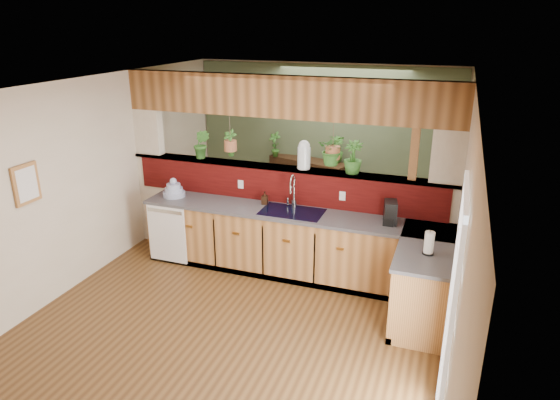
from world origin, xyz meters
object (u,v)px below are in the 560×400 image
(dish_stack, at_px, (174,191))
(shelving_console, at_px, (308,186))
(paper_towel, at_px, (429,243))
(glass_jar, at_px, (304,155))
(soap_dispenser, at_px, (265,198))
(coffee_maker, at_px, (390,213))
(faucet, at_px, (293,190))

(dish_stack, height_order, shelving_console, dish_stack)
(paper_towel, distance_m, glass_jar, 2.11)
(soap_dispenser, distance_m, paper_towel, 2.36)
(dish_stack, bearing_deg, coffee_maker, 0.50)
(faucet, xyz_separation_m, glass_jar, (0.08, 0.22, 0.43))
(faucet, xyz_separation_m, soap_dispenser, (-0.40, -0.00, -0.16))
(coffee_maker, height_order, paper_towel, coffee_maker)
(dish_stack, distance_m, coffee_maker, 3.03)
(coffee_maker, bearing_deg, faucet, 164.28)
(faucet, xyz_separation_m, shelving_console, (-0.41, 2.12, -0.65))
(dish_stack, xyz_separation_m, shelving_console, (1.32, 2.26, -0.48))
(paper_towel, distance_m, shelving_console, 3.74)
(coffee_maker, bearing_deg, dish_stack, 169.77)
(soap_dispenser, relative_size, paper_towel, 0.66)
(faucet, distance_m, glass_jar, 0.49)
(shelving_console, bearing_deg, glass_jar, -57.70)
(soap_dispenser, bearing_deg, paper_towel, -20.81)
(paper_towel, bearing_deg, glass_jar, 148.50)
(glass_jar, bearing_deg, shelving_console, 104.48)
(coffee_maker, xyz_separation_m, glass_jar, (-1.22, 0.33, 0.55))
(soap_dispenser, bearing_deg, coffee_maker, -3.73)
(soap_dispenser, distance_m, coffee_maker, 1.70)
(faucet, bearing_deg, coffee_maker, -4.99)
(faucet, height_order, glass_jar, glass_jar)
(paper_towel, height_order, shelving_console, paper_towel)
(coffee_maker, xyz_separation_m, shelving_console, (-1.71, 2.23, -0.53))
(dish_stack, relative_size, glass_jar, 0.81)
(coffee_maker, bearing_deg, paper_towel, -65.59)
(shelving_console, bearing_deg, faucet, -61.18)
(dish_stack, xyz_separation_m, paper_towel, (3.54, -0.70, 0.04))
(coffee_maker, relative_size, paper_towel, 1.04)
(paper_towel, xyz_separation_m, glass_jar, (-1.73, 1.06, 0.56))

